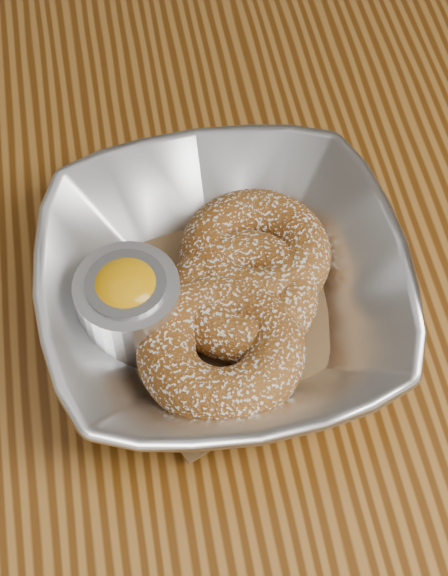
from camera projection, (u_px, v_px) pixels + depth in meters
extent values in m
cube|color=brown|center=(55.00, 313.00, 0.57)|extent=(1.20, 0.80, 0.04)
imported|color=silver|center=(224.00, 291.00, 0.52)|extent=(0.22, 0.22, 0.05)
cube|color=brown|center=(224.00, 307.00, 0.53)|extent=(0.19, 0.19, 0.00)
torus|color=brown|center=(255.00, 254.00, 0.53)|extent=(0.10, 0.10, 0.03)
torus|color=brown|center=(221.00, 348.00, 0.50)|extent=(0.10, 0.10, 0.03)
torus|color=brown|center=(243.00, 295.00, 0.52)|extent=(0.10, 0.10, 0.03)
cylinder|color=silver|center=(129.00, 306.00, 0.51)|extent=(0.06, 0.06, 0.04)
cylinder|color=gray|center=(129.00, 302.00, 0.51)|extent=(0.05, 0.05, 0.04)
ellipsoid|color=#F7A207|center=(127.00, 290.00, 0.50)|extent=(0.04, 0.04, 0.03)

